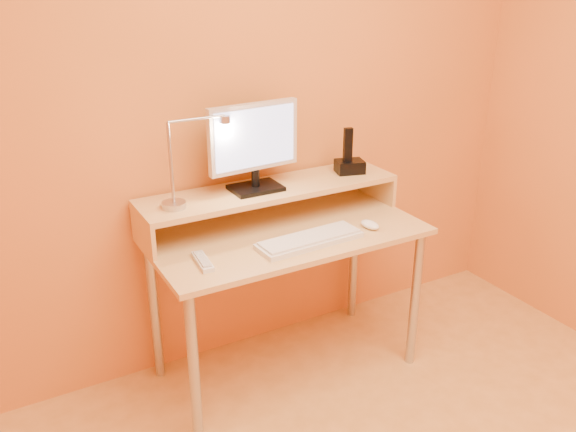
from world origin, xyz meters
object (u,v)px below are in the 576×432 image
monitor_panel (254,137)px  mouse (370,225)px  phone_dock (350,167)px  remote_control (203,262)px  keyboard (310,241)px  lamp_base (174,205)px

monitor_panel → mouse: (0.41, -0.31, -0.38)m
phone_dock → remote_control: (-0.86, -0.26, -0.18)m
monitor_panel → keyboard: bearing=-76.7°
monitor_panel → remote_control: (-0.36, -0.27, -0.39)m
monitor_panel → lamp_base: bearing=-178.7°
monitor_panel → remote_control: 0.60m
lamp_base → remote_control: (0.02, -0.23, -0.16)m
keyboard → remote_control: keyboard is taller
keyboard → mouse: size_ratio=4.55×
phone_dock → mouse: (-0.09, -0.30, -0.17)m
monitor_panel → remote_control: monitor_panel is taller
lamp_base → remote_control: 0.28m
lamp_base → keyboard: lamp_base is taller
mouse → lamp_base: bearing=155.6°
keyboard → remote_control: bearing=172.3°
keyboard → remote_control: (-0.46, 0.04, -0.00)m
monitor_panel → lamp_base: 0.45m
mouse → remote_control: bearing=171.3°
monitor_panel → remote_control: bearing=-147.9°
keyboard → mouse: (0.31, 0.00, 0.01)m
monitor_panel → mouse: bearing=-41.2°
lamp_base → phone_dock: bearing=1.9°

